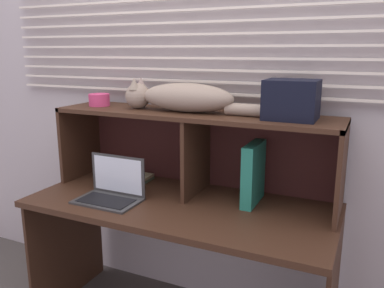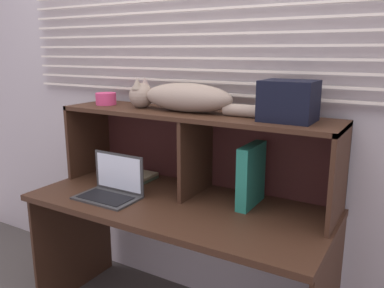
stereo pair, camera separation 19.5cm
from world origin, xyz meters
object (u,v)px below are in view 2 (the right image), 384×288
object	(u,v)px
laptop	(112,188)
small_basket	(106,99)
cat	(182,97)
binder_upright	(251,175)
storage_box	(289,101)
book_stack	(137,178)

from	to	relation	value
laptop	small_basket	xyz separation A→B (m)	(-0.24, 0.25, 0.41)
cat	binder_upright	size ratio (longest dim) A/B	2.74
laptop	binder_upright	xyz separation A→B (m)	(0.65, 0.25, 0.10)
binder_upright	storage_box	size ratio (longest dim) A/B	1.30
book_stack	small_basket	xyz separation A→B (m)	(-0.20, -0.00, 0.44)
cat	laptop	bearing A→B (deg)	-136.06
laptop	small_basket	world-z (taller)	small_basket
small_basket	cat	bearing A→B (deg)	0.00
cat	storage_box	distance (m)	0.55
small_basket	book_stack	bearing A→B (deg)	1.14
binder_upright	laptop	bearing A→B (deg)	-158.60
laptop	small_basket	bearing A→B (deg)	133.88
laptop	small_basket	size ratio (longest dim) A/B	2.72
binder_upright	storage_box	distance (m)	0.40
cat	small_basket	distance (m)	0.51
binder_upright	book_stack	size ratio (longest dim) A/B	1.31
laptop	book_stack	size ratio (longest dim) A/B	1.38
binder_upright	storage_box	world-z (taller)	storage_box
binder_upright	book_stack	distance (m)	0.70
binder_upright	small_basket	bearing A→B (deg)	180.00
binder_upright	small_basket	size ratio (longest dim) A/B	2.59
small_basket	binder_upright	bearing A→B (deg)	0.00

